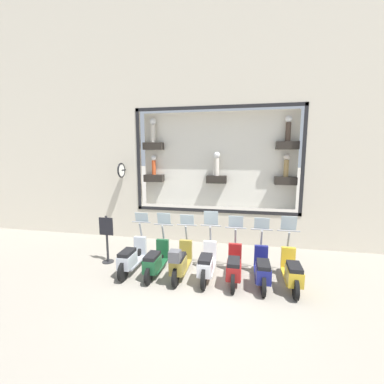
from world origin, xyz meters
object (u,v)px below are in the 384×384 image
at_px(scooter_yellow_0, 292,271).
at_px(scooter_navy_1, 262,269).
at_px(shop_sign_post, 107,238).
at_px(scooter_red_2, 234,266).
at_px(scooter_white_3, 207,263).
at_px(scooter_silver_6, 132,257).
at_px(scooter_olive_4, 180,261).
at_px(scooter_green_5, 156,260).

bearing_deg(scooter_yellow_0, scooter_navy_1, 90.24).
bearing_deg(scooter_navy_1, scooter_yellow_0, -89.76).
bearing_deg(scooter_navy_1, shop_sign_post, 84.21).
height_order(scooter_navy_1, scooter_red_2, scooter_red_2).
relative_size(scooter_white_3, scooter_silver_6, 1.00).
height_order(scooter_navy_1, scooter_olive_4, scooter_navy_1).
distance_m(scooter_navy_1, scooter_white_3, 1.45).
xyz_separation_m(scooter_yellow_0, shop_sign_post, (0.47, 5.38, 0.36)).
bearing_deg(scooter_green_5, scooter_yellow_0, -89.91).
bearing_deg(scooter_red_2, scooter_olive_4, 92.41).
relative_size(scooter_yellow_0, scooter_green_5, 1.01).
height_order(scooter_olive_4, scooter_green_5, scooter_green_5).
bearing_deg(scooter_silver_6, scooter_red_2, -90.03).
distance_m(scooter_yellow_0, scooter_green_5, 3.63).
distance_m(scooter_green_5, shop_sign_post, 1.85).
height_order(scooter_red_2, scooter_white_3, scooter_white_3).
height_order(scooter_white_3, scooter_olive_4, scooter_white_3).
height_order(scooter_white_3, scooter_green_5, scooter_white_3).
xyz_separation_m(scooter_olive_4, shop_sign_post, (0.53, 2.48, 0.32)).
bearing_deg(scooter_navy_1, scooter_white_3, 89.66).
distance_m(scooter_red_2, shop_sign_post, 3.97).
height_order(scooter_navy_1, scooter_white_3, scooter_white_3).
xyz_separation_m(scooter_silver_6, shop_sign_post, (0.47, 1.02, 0.35)).
distance_m(scooter_navy_1, scooter_green_5, 2.91).
height_order(scooter_olive_4, scooter_silver_6, scooter_olive_4).
bearing_deg(scooter_red_2, scooter_green_5, 90.11).
bearing_deg(scooter_navy_1, scooter_green_5, 90.05).
height_order(scooter_yellow_0, scooter_green_5, scooter_yellow_0).
bearing_deg(scooter_red_2, scooter_yellow_0, -89.94).
xyz_separation_m(scooter_red_2, scooter_white_3, (0.01, 0.73, 0.02)).
bearing_deg(scooter_green_5, scooter_white_3, -89.55).
xyz_separation_m(scooter_yellow_0, scooter_navy_1, (-0.00, 0.73, -0.01)).
xyz_separation_m(scooter_red_2, scooter_silver_6, (0.00, 2.91, 0.01)).
xyz_separation_m(scooter_olive_4, scooter_silver_6, (0.06, 1.45, -0.03)).
height_order(scooter_yellow_0, shop_sign_post, scooter_yellow_0).
relative_size(scooter_navy_1, scooter_silver_6, 0.99).
xyz_separation_m(scooter_white_3, scooter_silver_6, (-0.01, 2.18, -0.01)).
distance_m(scooter_silver_6, shop_sign_post, 1.18).
xyz_separation_m(scooter_white_3, scooter_olive_4, (-0.07, 0.73, 0.02)).
relative_size(scooter_yellow_0, shop_sign_post, 1.21).
distance_m(scooter_olive_4, scooter_green_5, 0.73).
distance_m(scooter_red_2, scooter_white_3, 0.73).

